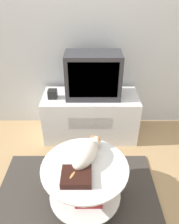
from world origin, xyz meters
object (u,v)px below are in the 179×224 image
Objects in this scene: cat at (86,153)px; speaker at (52,94)px; dvd_box at (76,177)px; tv at (93,76)px.

speaker is at bearing 49.73° from cat.
dvd_box is at bearing -73.42° from speaker.
speaker is 0.43× the size of dvd_box.
tv is 2.67× the size of dvd_box.
dvd_box is at bearing -174.22° from cat.
cat is at bearing -94.01° from tv.
tv is at bearing 5.76° from speaker.
cat reaches higher than dvd_box.
speaker is 1.18m from dvd_box.
tv is at bearing 83.01° from dvd_box.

